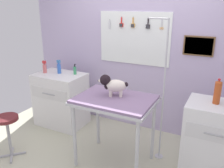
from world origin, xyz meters
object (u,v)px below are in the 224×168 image
counter_left (61,99)px  cabinet_right (213,139)px  pump_bottle_white (59,68)px  dog (113,85)px  grooming_arm (162,98)px  stool (7,125)px  grooming_table (115,105)px  soda_bottle (217,92)px

counter_left → cabinet_right: bearing=-3.9°
counter_left → pump_bottle_white: (-0.03, 0.05, 0.54)m
dog → cabinet_right: size_ratio=0.40×
grooming_arm → counter_left: size_ratio=2.06×
cabinet_right → dog: bearing=-164.5°
stool → cabinet_right: bearing=20.6°
grooming_table → soda_bottle: 1.19m
grooming_table → dog: dog is taller
dog → pump_bottle_white: dog is taller
grooming_arm → cabinet_right: 0.77m
grooming_table → soda_bottle: soda_bottle is taller
grooming_arm → pump_bottle_white: size_ratio=8.21×
dog → pump_bottle_white: size_ratio=1.60×
cabinet_right → stool: bearing=-159.4°
stool → pump_bottle_white: pump_bottle_white is taller
stool → soda_bottle: 2.65m
grooming_arm → pump_bottle_white: (-1.81, 0.23, 0.12)m
grooming_table → grooming_arm: (0.49, 0.37, 0.05)m
cabinet_right → soda_bottle: size_ratio=3.02×
counter_left → cabinet_right: cabinet_right is taller
pump_bottle_white → cabinet_right: bearing=-4.9°
grooming_arm → soda_bottle: 0.64m
counter_left → soda_bottle: soda_bottle is taller
counter_left → cabinet_right: 2.42m
grooming_table → cabinet_right: size_ratio=1.06×
grooming_table → counter_left: bearing=156.9°
dog → cabinet_right: 1.37m
soda_bottle → counter_left: bearing=176.5°
stool → grooming_table: bearing=22.1°
cabinet_right → pump_bottle_white: size_ratio=4.01×
dog → stool: dog is taller
grooming_arm → cabinet_right: bearing=1.4°
grooming_arm → stool: bearing=-153.4°
dog → counter_left: bearing=158.1°
grooming_arm → soda_bottle: size_ratio=6.18×
grooming_arm → pump_bottle_white: bearing=172.9°
counter_left → pump_bottle_white: size_ratio=3.98×
pump_bottle_white → grooming_arm: bearing=-7.1°
counter_left → pump_bottle_white: bearing=126.3°
dog → pump_bottle_white: (-1.26, 0.54, -0.06)m
grooming_table → stool: size_ratio=1.60×
grooming_arm → cabinet_right: size_ratio=2.05×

